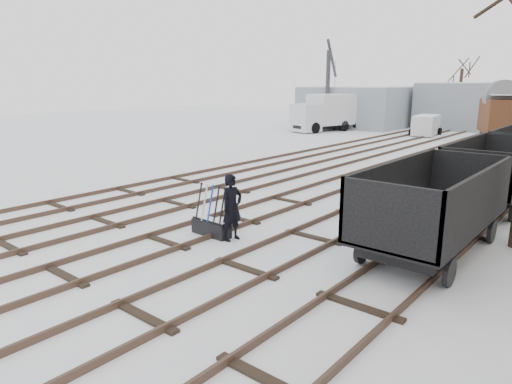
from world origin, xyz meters
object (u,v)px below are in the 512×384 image
(freight_wagon_a, at_px, (432,220))
(crane, at_px, (328,106))
(ground_frame, at_px, (211,226))
(box_van_wagon, at_px, (500,115))
(panel_van, at_px, (426,125))
(lorry, at_px, (328,112))
(worker, at_px, (232,207))

(freight_wagon_a, relative_size, crane, 0.68)
(ground_frame, relative_size, freight_wagon_a, 0.26)
(box_van_wagon, xyz_separation_m, panel_van, (-6.05, 1.86, -1.20))
(freight_wagon_a, height_order, lorry, lorry)
(worker, relative_size, box_van_wagon, 0.36)
(worker, height_order, crane, crane)
(lorry, xyz_separation_m, crane, (-1.12, 1.80, 0.47))
(freight_wagon_a, xyz_separation_m, box_van_wagon, (-4.16, 26.14, 1.20))
(ground_frame, height_order, lorry, lorry)
(worker, bearing_deg, lorry, 32.23)
(lorry, distance_m, crane, 2.17)
(lorry, height_order, crane, crane)
(worker, xyz_separation_m, panel_van, (-5.47, 30.60, -0.06))
(box_van_wagon, distance_m, crane, 15.78)
(box_van_wagon, relative_size, panel_van, 1.29)
(ground_frame, relative_size, box_van_wagon, 0.28)
(lorry, bearing_deg, box_van_wagon, 17.38)
(box_van_wagon, bearing_deg, lorry, 158.06)
(ground_frame, bearing_deg, panel_van, 100.51)
(worker, relative_size, lorry, 0.24)
(freight_wagon_a, height_order, crane, crane)
(ground_frame, distance_m, worker, 1.01)
(box_van_wagon, bearing_deg, crane, 151.47)
(box_van_wagon, relative_size, lorry, 0.68)
(ground_frame, xyz_separation_m, box_van_wagon, (1.32, 28.84, 1.82))
(ground_frame, distance_m, box_van_wagon, 28.93)
(freight_wagon_a, xyz_separation_m, panel_van, (-10.21, 27.99, -0.00))
(worker, height_order, freight_wagon_a, freight_wagon_a)
(ground_frame, xyz_separation_m, crane, (-14.37, 30.45, 1.94))
(ground_frame, relative_size, crane, 0.18)
(freight_wagon_a, bearing_deg, panel_van, 110.03)
(worker, bearing_deg, panel_van, 16.25)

